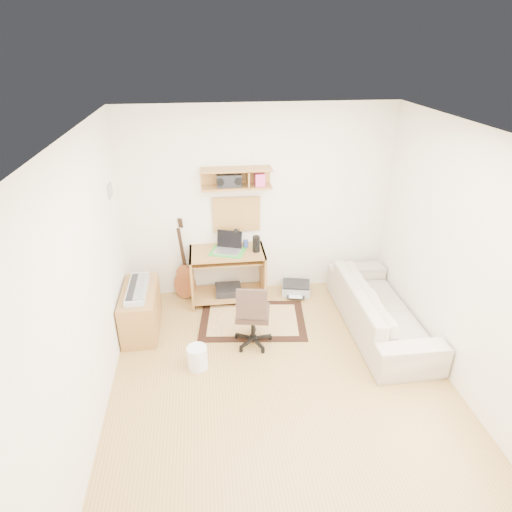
{
  "coord_description": "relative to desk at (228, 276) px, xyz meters",
  "views": [
    {
      "loc": [
        -0.71,
        -3.45,
        3.3
      ],
      "look_at": [
        -0.15,
        1.05,
        1.0
      ],
      "focal_mm": 30.36,
      "sensor_mm": 36.0,
      "label": 1
    }
  ],
  "objects": [
    {
      "name": "floor",
      "position": [
        0.45,
        -1.73,
        -0.38
      ],
      "size": [
        3.6,
        4.0,
        0.01
      ],
      "primitive_type": "cube",
      "color": "tan",
      "rests_on": "ground"
    },
    {
      "name": "ceiling",
      "position": [
        0.45,
        -1.73,
        2.23
      ],
      "size": [
        3.6,
        4.0,
        0.01
      ],
      "primitive_type": "cube",
      "color": "white",
      "rests_on": "ground"
    },
    {
      "name": "back_wall",
      "position": [
        0.45,
        0.28,
        0.93
      ],
      "size": [
        3.6,
        0.01,
        2.6
      ],
      "primitive_type": "cube",
      "color": "white",
      "rests_on": "ground"
    },
    {
      "name": "left_wall",
      "position": [
        -1.35,
        -1.73,
        0.93
      ],
      "size": [
        0.01,
        4.0,
        2.6
      ],
      "primitive_type": "cube",
      "color": "white",
      "rests_on": "ground"
    },
    {
      "name": "right_wall",
      "position": [
        2.26,
        -1.73,
        0.93
      ],
      "size": [
        0.01,
        4.0,
        2.6
      ],
      "primitive_type": "cube",
      "color": "white",
      "rests_on": "ground"
    },
    {
      "name": "wall_shelf",
      "position": [
        0.15,
        0.15,
        1.32
      ],
      "size": [
        0.9,
        0.25,
        0.26
      ],
      "primitive_type": "cube",
      "color": "#A7753B",
      "rests_on": "back_wall"
    },
    {
      "name": "cork_board",
      "position": [
        0.15,
        0.25,
        0.79
      ],
      "size": [
        0.64,
        0.03,
        0.49
      ],
      "primitive_type": "cube",
      "color": "tan",
      "rests_on": "back_wall"
    },
    {
      "name": "wall_photo",
      "position": [
        -1.33,
        -0.23,
        1.34
      ],
      "size": [
        0.02,
        0.2,
        0.15
      ],
      "primitive_type": "cube",
      "color": "#4C8CBF",
      "rests_on": "left_wall"
    },
    {
      "name": "desk",
      "position": [
        0.0,
        0.0,
        0.0
      ],
      "size": [
        1.0,
        0.55,
        0.75
      ],
      "primitive_type": null,
      "color": "#A7753B",
      "rests_on": "floor"
    },
    {
      "name": "laptop",
      "position": [
        0.0,
        -0.02,
        0.5
      ],
      "size": [
        0.43,
        0.43,
        0.26
      ],
      "primitive_type": null,
      "rotation": [
        0.0,
        0.0,
        -0.34
      ],
      "color": "silver",
      "rests_on": "desk"
    },
    {
      "name": "speaker",
      "position": [
        0.39,
        -0.05,
        0.48
      ],
      "size": [
        0.1,
        0.1,
        0.22
      ],
      "primitive_type": "cylinder",
      "color": "black",
      "rests_on": "desk"
    },
    {
      "name": "desk_lamp",
      "position": [
        0.18,
        0.14,
        0.51
      ],
      "size": [
        0.09,
        0.09,
        0.27
      ],
      "primitive_type": null,
      "color": "black",
      "rests_on": "desk"
    },
    {
      "name": "pencil_cup",
      "position": [
        0.26,
        0.1,
        0.43
      ],
      "size": [
        0.07,
        0.07,
        0.1
      ],
      "primitive_type": "cylinder",
      "color": "#334B99",
      "rests_on": "desk"
    },
    {
      "name": "boombox",
      "position": [
        0.06,
        0.15,
        1.3
      ],
      "size": [
        0.31,
        0.14,
        0.16
      ],
      "primitive_type": "cube",
      "color": "black",
      "rests_on": "wall_shelf"
    },
    {
      "name": "rug",
      "position": [
        0.27,
        -0.56,
        -0.37
      ],
      "size": [
        1.44,
        1.04,
        0.02
      ],
      "primitive_type": "cube",
      "rotation": [
        0.0,
        0.0,
        -0.11
      ],
      "color": "beige",
      "rests_on": "floor"
    },
    {
      "name": "task_chair",
      "position": [
        0.23,
        -1.01,
        0.05
      ],
      "size": [
        0.51,
        0.51,
        0.85
      ],
      "primitive_type": null,
      "rotation": [
        0.0,
        0.0,
        -0.19
      ],
      "color": "#392921",
      "rests_on": "floor"
    },
    {
      "name": "cabinet",
      "position": [
        -1.13,
        -0.55,
        -0.1
      ],
      "size": [
        0.4,
        0.9,
        0.55
      ],
      "primitive_type": "cube",
      "color": "#A7753B",
      "rests_on": "floor"
    },
    {
      "name": "music_keyboard",
      "position": [
        -1.13,
        -0.55,
        0.21
      ],
      "size": [
        0.23,
        0.72,
        0.06
      ],
      "primitive_type": "cube",
      "color": "#B2B5BA",
      "rests_on": "cabinet"
    },
    {
      "name": "guitar",
      "position": [
        -0.6,
        0.13,
        0.21
      ],
      "size": [
        0.36,
        0.29,
        1.16
      ],
      "primitive_type": null,
      "rotation": [
        0.0,
        0.0,
        -0.38
      ],
      "color": "#A55A32",
      "rests_on": "floor"
    },
    {
      "name": "waste_basket",
      "position": [
        -0.43,
        -1.36,
        -0.24
      ],
      "size": [
        0.27,
        0.27,
        0.27
      ],
      "primitive_type": "cylinder",
      "rotation": [
        0.0,
        0.0,
        -0.23
      ],
      "color": "white",
      "rests_on": "floor"
    },
    {
      "name": "printer",
      "position": [
        0.98,
        0.05,
        -0.29
      ],
      "size": [
        0.45,
        0.39,
        0.15
      ],
      "primitive_type": "cube",
      "rotation": [
        0.0,
        0.0,
        -0.22
      ],
      "color": "#A5A8AA",
      "rests_on": "floor"
    },
    {
      "name": "sofa",
      "position": [
        1.83,
        -0.9,
        0.02
      ],
      "size": [
        0.59,
        2.02,
        0.79
      ],
      "primitive_type": "imported",
      "rotation": [
        0.0,
        0.0,
        1.57
      ],
      "color": "#BCAC95",
      "rests_on": "floor"
    }
  ]
}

